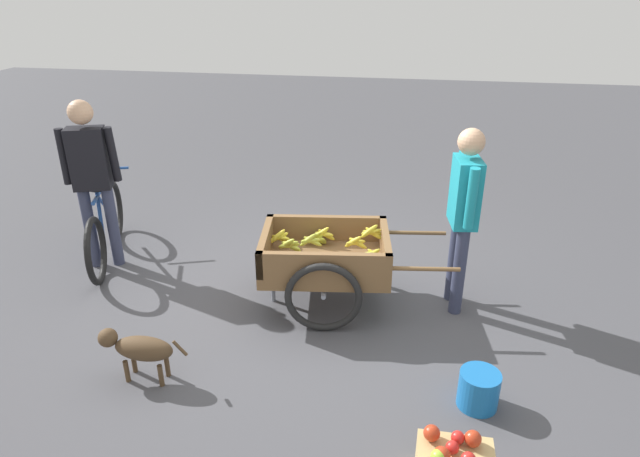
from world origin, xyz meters
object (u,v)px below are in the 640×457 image
(vendor_person, at_px, (464,205))
(plastic_bucket, at_px, (479,389))
(bicycle, at_px, (106,227))
(fruit_cart, at_px, (326,259))
(dog, at_px, (139,348))
(cyclist_person, at_px, (91,170))

(vendor_person, bearing_deg, plastic_bucket, 94.91)
(bicycle, xyz_separation_m, plastic_bucket, (-3.62, 1.59, -0.22))
(fruit_cart, height_order, plastic_bucket, fruit_cart)
(fruit_cart, relative_size, dog, 2.57)
(fruit_cart, bearing_deg, vendor_person, -172.61)
(fruit_cart, bearing_deg, plastic_bucket, 138.01)
(bicycle, bearing_deg, fruit_cart, 168.87)
(cyclist_person, bearing_deg, vendor_person, 177.09)
(bicycle, height_order, plastic_bucket, bicycle)
(dog, distance_m, plastic_bucket, 2.41)
(fruit_cart, distance_m, cyclist_person, 2.41)
(cyclist_person, distance_m, dog, 2.09)
(dog, xyz_separation_m, plastic_bucket, (-2.41, -0.13, -0.14))
(fruit_cart, height_order, dog, fruit_cart)
(dog, relative_size, plastic_bucket, 2.42)
(fruit_cart, distance_m, plastic_bucket, 1.70)
(dog, bearing_deg, bicycle, -54.84)
(plastic_bucket, bearing_deg, fruit_cart, -41.99)
(bicycle, distance_m, cyclist_person, 0.68)
(cyclist_person, relative_size, dog, 2.50)
(plastic_bucket, bearing_deg, bicycle, -23.69)
(vendor_person, relative_size, bicycle, 1.02)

